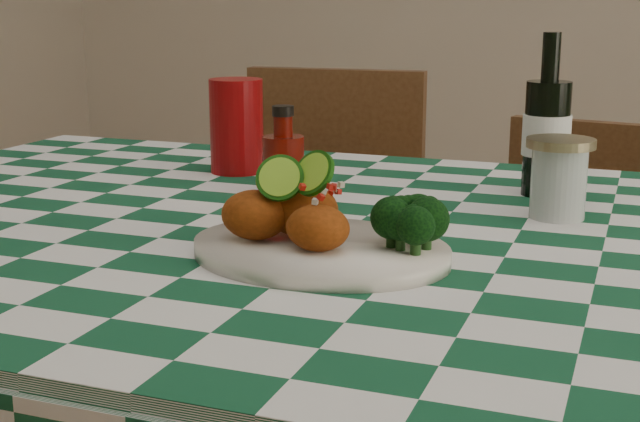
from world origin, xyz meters
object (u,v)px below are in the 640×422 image
at_px(ketchup_bottle, 283,151).
at_px(beer_bottle, 548,115).
at_px(red_tumbler, 237,126).
at_px(plate, 320,251).
at_px(wooden_chair_right, 564,334).
at_px(fried_chicken_pile, 302,201).
at_px(wooden_chair_left, 310,285).
at_px(mason_jar, 559,178).

relative_size(ketchup_bottle, beer_bottle, 0.56).
bearing_deg(red_tumbler, plate, -54.15).
distance_m(plate, red_tumbler, 0.53).
xyz_separation_m(plate, wooden_chair_right, (0.21, 0.85, -0.38)).
relative_size(plate, fried_chicken_pile, 2.03).
height_order(beer_bottle, wooden_chair_left, beer_bottle).
bearing_deg(plate, wooden_chair_left, 111.96).
bearing_deg(red_tumbler, beer_bottle, 0.00).
height_order(wooden_chair_left, wooden_chair_right, wooden_chair_left).
distance_m(mason_jar, wooden_chair_left, 0.87).
xyz_separation_m(fried_chicken_pile, wooden_chair_left, (-0.31, 0.83, -0.40)).
distance_m(fried_chicken_pile, mason_jar, 0.38).
relative_size(fried_chicken_pile, wooden_chair_right, 0.18).
relative_size(mason_jar, wooden_chair_left, 0.12).
distance_m(fried_chicken_pile, red_tumbler, 0.51).
bearing_deg(red_tumbler, wooden_chair_right, 39.35).
relative_size(mason_jar, beer_bottle, 0.45).
relative_size(red_tumbler, mason_jar, 1.45).
xyz_separation_m(ketchup_bottle, wooden_chair_right, (0.38, 0.56, -0.44)).
distance_m(ketchup_bottle, wooden_chair_right, 0.80).
bearing_deg(fried_chicken_pile, beer_bottle, 63.04).
distance_m(fried_chicken_pile, wooden_chair_right, 0.98).
bearing_deg(wooden_chair_right, red_tumbler, -129.78).
relative_size(red_tumbler, ketchup_bottle, 1.17).
bearing_deg(fried_chicken_pile, mason_jar, 49.00).
height_order(fried_chicken_pile, beer_bottle, beer_bottle).
height_order(fried_chicken_pile, red_tumbler, red_tumbler).
distance_m(beer_bottle, wooden_chair_right, 0.65).
relative_size(ketchup_bottle, wooden_chair_right, 0.16).
height_order(red_tumbler, wooden_chair_right, red_tumbler).
bearing_deg(red_tumbler, ketchup_bottle, -43.51).
distance_m(wooden_chair_left, wooden_chair_right, 0.55).
distance_m(plate, fried_chicken_pile, 0.06).
distance_m(red_tumbler, ketchup_bottle, 0.19).
bearing_deg(beer_bottle, wooden_chair_left, 142.57).
xyz_separation_m(ketchup_bottle, wooden_chair_left, (-0.17, 0.54, -0.40)).
bearing_deg(mason_jar, wooden_chair_left, 136.11).
xyz_separation_m(red_tumbler, beer_bottle, (0.50, 0.00, 0.04)).
xyz_separation_m(beer_bottle, wooden_chair_left, (-0.53, 0.41, -0.45)).
xyz_separation_m(ketchup_bottle, mason_jar, (0.40, -0.00, -0.01)).
height_order(fried_chicken_pile, mason_jar, fried_chicken_pile).
bearing_deg(fried_chicken_pile, wooden_chair_right, 74.87).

